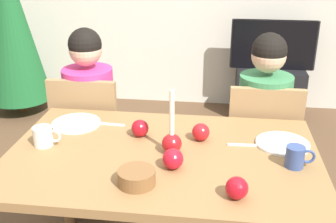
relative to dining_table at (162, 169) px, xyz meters
The scene contains 20 objects.
dining_table is the anchor object (origin of this frame).
chair_left 0.83m from the dining_table, 131.50° to the left, with size 0.40×0.40×0.90m.
chair_right 0.80m from the dining_table, 50.51° to the left, with size 0.40×0.40×0.90m.
person_left_child 0.84m from the dining_table, 130.02° to the left, with size 0.30×0.30×1.17m.
person_right_child 0.82m from the dining_table, 51.96° to the left, with size 0.30×0.30×1.17m.
tv_stand 2.45m from the dining_table, 72.53° to the left, with size 0.64×0.40×0.48m, color black.
tv 2.41m from the dining_table, 72.54° to the left, with size 0.79×0.05×0.46m.
christmas_tree 2.72m from the dining_table, 129.68° to the left, with size 0.61×0.61×1.69m.
candle_centerpiece 0.15m from the dining_table, 16.50° to the left, with size 0.09×0.09×0.30m.
plate_left 0.55m from the dining_table, 152.48° to the left, with size 0.25×0.25×0.01m, color silver.
plate_right 0.57m from the dining_table, 15.66° to the left, with size 0.25×0.25×0.01m, color white.
mug_left 0.57m from the dining_table, behind, with size 0.13×0.09×0.09m.
mug_right 0.59m from the dining_table, ahead, with size 0.12×0.08×0.09m.
fork_left 0.43m from the dining_table, 140.17° to the left, with size 0.18×0.01×0.01m, color silver.
fork_right 0.41m from the dining_table, 17.51° to the left, with size 0.18×0.01×0.01m, color silver.
bowl_walnuts 0.29m from the dining_table, 103.75° to the right, with size 0.15×0.15×0.06m, color brown.
apple_near_candle 0.46m from the dining_table, 43.88° to the right, with size 0.09×0.09×0.09m, color #B50F1B.
apple_by_left_plate 0.24m from the dining_table, 129.36° to the left, with size 0.08×0.08×0.08m, color #AB101B.
apple_by_right_mug 0.26m from the dining_table, 43.46° to the left, with size 0.08×0.08×0.08m, color red.
apple_far_edge 0.19m from the dining_table, 63.50° to the right, with size 0.09×0.09×0.09m, color red.
Camera 1 is at (0.24, -1.65, 1.65)m, focal length 44.87 mm.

